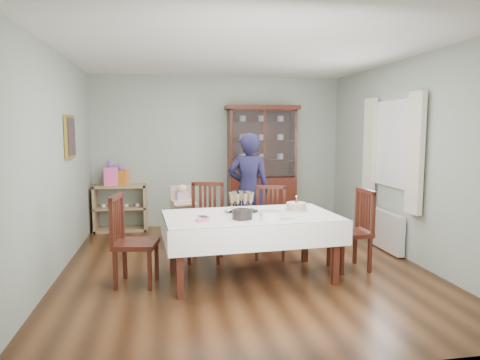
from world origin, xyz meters
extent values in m
plane|color=#593319|center=(0.00, 0.00, 0.00)|extent=(5.00, 5.00, 0.00)
plane|color=#9EAA99|center=(0.00, 2.50, 1.35)|extent=(4.50, 0.00, 4.50)
plane|color=#9EAA99|center=(-2.25, 0.00, 1.35)|extent=(0.00, 5.00, 5.00)
plane|color=#9EAA99|center=(2.25, 0.00, 1.35)|extent=(0.00, 5.00, 5.00)
plane|color=white|center=(0.00, 0.00, 2.70)|extent=(5.00, 5.00, 0.00)
cube|color=#4D1C13|center=(0.01, -0.46, 0.72)|extent=(1.97, 1.18, 0.06)
cube|color=white|center=(0.01, -0.46, 0.76)|extent=(2.08, 1.29, 0.01)
cube|color=#4D1C13|center=(0.75, 2.26, 0.45)|extent=(1.20, 0.45, 0.90)
cube|color=white|center=(0.75, 2.07, 1.50)|extent=(1.12, 0.01, 1.16)
cube|color=#4D1C13|center=(0.75, 2.26, 2.14)|extent=(1.30, 0.48, 0.07)
cube|color=tan|center=(-1.75, 2.28, 0.02)|extent=(0.90, 0.38, 0.04)
cube|color=tan|center=(-1.75, 2.28, 0.40)|extent=(0.90, 0.38, 0.03)
cube|color=tan|center=(-1.75, 2.28, 0.78)|extent=(0.90, 0.38, 0.04)
cube|color=tan|center=(-2.17, 2.28, 0.40)|extent=(0.04, 0.38, 0.80)
cube|color=tan|center=(-1.33, 2.28, 0.40)|extent=(0.04, 0.38, 0.80)
cube|color=gold|center=(-2.22, 0.80, 1.65)|extent=(0.04, 0.48, 0.58)
cube|color=white|center=(2.22, 0.30, 1.55)|extent=(0.04, 1.02, 1.22)
cube|color=silver|center=(2.16, -0.32, 1.45)|extent=(0.07, 0.30, 1.55)
cube|color=silver|center=(2.16, 0.92, 1.45)|extent=(0.07, 0.30, 1.55)
cube|color=white|center=(2.16, 0.30, 0.30)|extent=(0.10, 0.80, 0.55)
cube|color=#4D1C13|center=(-0.45, 0.31, 0.47)|extent=(0.56, 0.56, 0.05)
cube|color=#4D1C13|center=(-0.40, 0.52, 0.76)|extent=(0.44, 0.15, 0.55)
cube|color=#4D1C13|center=(0.44, 0.30, 0.45)|extent=(0.53, 0.53, 0.05)
cube|color=#4D1C13|center=(0.49, 0.49, 0.71)|extent=(0.41, 0.15, 0.51)
cube|color=#4D1C13|center=(-1.30, -0.45, 0.47)|extent=(0.53, 0.53, 0.05)
cube|color=#4D1C13|center=(-1.50, -0.41, 0.75)|extent=(0.12, 0.44, 0.54)
cube|color=#4D1C13|center=(1.29, -0.35, 0.46)|extent=(0.48, 0.48, 0.05)
cube|color=#4D1C13|center=(1.50, -0.34, 0.74)|extent=(0.07, 0.43, 0.53)
imported|color=black|center=(0.26, 0.95, 0.85)|extent=(0.70, 0.55, 1.70)
cube|color=tan|center=(-0.73, 1.05, 0.60)|extent=(0.36, 0.33, 0.22)
cube|color=tan|center=(-0.73, 1.05, 0.78)|extent=(0.31, 0.12, 0.25)
cube|color=tan|center=(-0.73, 1.05, 0.67)|extent=(0.35, 0.21, 0.03)
cube|color=#BFA3C6|center=(-0.73, 1.05, 0.75)|extent=(0.19, 0.16, 0.16)
sphere|color=beige|center=(-0.73, 1.05, 0.87)|extent=(0.14, 0.14, 0.14)
cylinder|color=silver|center=(-0.08, -0.33, 0.77)|extent=(0.40, 0.40, 0.01)
torus|color=silver|center=(-0.08, -0.33, 0.78)|extent=(0.41, 0.41, 0.02)
cylinder|color=white|center=(0.60, -0.34, 0.77)|extent=(0.28, 0.28, 0.02)
cylinder|color=brown|center=(0.60, -0.34, 0.82)|extent=(0.24, 0.24, 0.09)
cylinder|color=silver|center=(0.60, -0.34, 0.86)|extent=(0.24, 0.24, 0.01)
cylinder|color=#F24C4C|center=(0.60, -0.34, 0.90)|extent=(0.01, 0.01, 0.07)
sphere|color=yellow|center=(0.60, -0.34, 0.94)|extent=(0.02, 0.02, 0.02)
cylinder|color=black|center=(-0.13, -0.69, 0.81)|extent=(0.29, 0.29, 0.11)
cylinder|color=white|center=(0.17, -0.78, 0.81)|extent=(0.28, 0.28, 0.10)
cube|color=pink|center=(-0.57, -0.73, 0.77)|extent=(0.14, 0.14, 0.02)
cube|color=silver|center=(0.29, -0.76, 0.77)|extent=(0.30, 0.09, 0.01)
cube|color=pink|center=(-1.89, 2.26, 0.96)|extent=(0.25, 0.18, 0.31)
sphere|color=#E533B2|center=(-1.89, 2.26, 1.16)|extent=(0.13, 0.13, 0.13)
cube|color=orange|center=(-1.71, 2.26, 0.93)|extent=(0.23, 0.19, 0.26)
sphere|color=#E533B2|center=(-1.71, 2.26, 1.11)|extent=(0.12, 0.12, 0.12)
camera|label=1|loc=(-0.94, -5.27, 1.74)|focal=32.00mm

